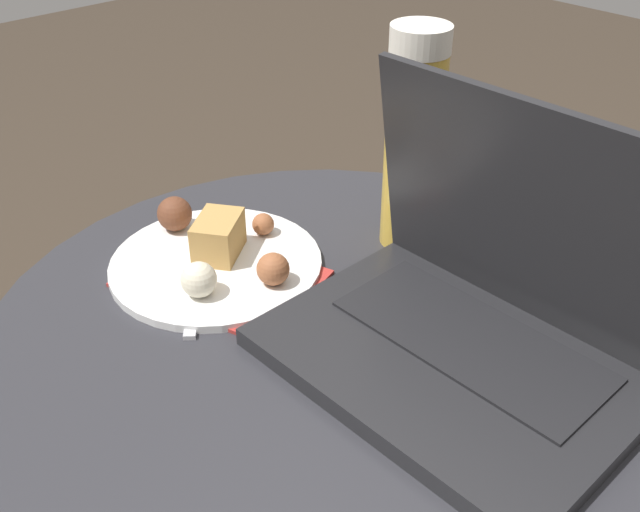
% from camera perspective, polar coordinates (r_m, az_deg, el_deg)
% --- Properties ---
extents(table, '(0.66, 0.66, 0.50)m').
position_cam_1_polar(table, '(0.82, 0.13, -12.32)').
color(table, '#515156').
rests_on(table, ground_plane).
extents(napkin, '(0.23, 0.19, 0.00)m').
position_cam_1_polar(napkin, '(0.80, -7.50, -1.70)').
color(napkin, '#B7332D').
rests_on(napkin, table).
extents(laptop, '(0.32, 0.23, 0.24)m').
position_cam_1_polar(laptop, '(0.68, 11.60, -4.36)').
color(laptop, '#232326').
rests_on(laptop, table).
extents(beer_glass, '(0.06, 0.06, 0.25)m').
position_cam_1_polar(beer_glass, '(0.81, 7.11, 8.70)').
color(beer_glass, gold).
rests_on(beer_glass, table).
extents(snack_plate, '(0.23, 0.23, 0.05)m').
position_cam_1_polar(snack_plate, '(0.81, -7.95, 0.04)').
color(snack_plate, white).
rests_on(snack_plate, table).
extents(fork, '(0.14, 0.12, 0.00)m').
position_cam_1_polar(fork, '(0.80, -9.26, -1.81)').
color(fork, silver).
rests_on(fork, table).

